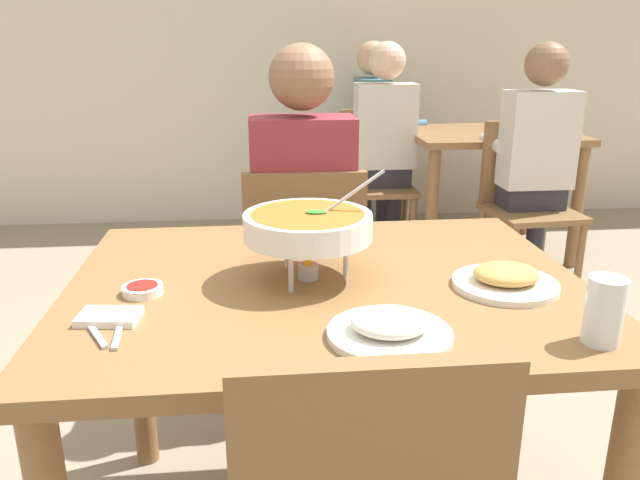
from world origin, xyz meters
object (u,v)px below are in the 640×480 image
dining_table_main (326,323)px  drink_glass (604,314)px  diner_main (302,207)px  patron_bg_left (377,127)px  chair_bg_right (525,195)px  appetizer_plate (506,279)px  sauce_dish (143,289)px  patron_bg_right (534,152)px  patron_bg_middle (383,137)px  rice_plate (390,328)px  dining_table_far (488,154)px  chair_bg_middle (375,174)px  chair_diner_main (303,271)px  chair_bg_left (388,160)px  curry_bowl (308,227)px

dining_table_main → drink_glass: 0.63m
diner_main → patron_bg_left: same height
chair_bg_right → appetizer_plate: bearing=-115.2°
sauce_dish → patron_bg_right: patron_bg_right is taller
dining_table_main → sauce_dish: size_ratio=13.40×
chair_bg_right → patron_bg_middle: (-0.67, 0.59, 0.24)m
rice_plate → appetizer_plate: 0.39m
diner_main → patron_bg_middle: 1.72m
rice_plate → dining_table_far: size_ratio=0.24×
patron_bg_middle → diner_main: bearing=-111.2°
diner_main → chair_bg_middle: bearing=70.5°
drink_glass → chair_diner_main: bearing=112.8°
chair_bg_left → patron_bg_left: bearing=179.8°
dining_table_main → chair_bg_middle: 2.51m
diner_main → curry_bowl: diner_main is taller
appetizer_plate → drink_glass: (0.07, -0.28, 0.04)m
diner_main → patron_bg_middle: same height
dining_table_main → patron_bg_middle: (0.62, 2.39, 0.08)m
curry_bowl → chair_bg_right: size_ratio=0.37×
dining_table_main → chair_bg_left: bearing=75.3°
rice_plate → appetizer_plate: bearing=35.0°
dining_table_far → chair_bg_left: bearing=135.1°
chair_diner_main → rice_plate: chair_diner_main is taller
dining_table_main → chair_bg_middle: bearing=76.5°
dining_table_far → patron_bg_middle: (-0.66, 0.04, 0.11)m
sauce_dish → chair_bg_right: bearing=47.2°
rice_plate → chair_bg_middle: 2.81m
dining_table_main → dining_table_far: size_ratio=1.21×
dining_table_main → patron_bg_right: (1.31, 1.78, 0.08)m
dining_table_main → diner_main: (0.00, 0.79, 0.08)m
rice_plate → patron_bg_left: bearing=79.6°
chair_diner_main → dining_table_far: chair_diner_main is taller
dining_table_main → dining_table_far: same height
chair_bg_right → patron_bg_right: (0.02, -0.01, 0.24)m
dining_table_main → rice_plate: rice_plate is taller
dining_table_main → curry_bowl: size_ratio=3.63×
rice_plate → patron_bg_middle: bearing=78.8°
patron_bg_middle → dining_table_far: bearing=-3.2°
curry_bowl → drink_glass: curry_bowl is taller
chair_diner_main → patron_bg_right: bearing=38.1°
appetizer_plate → chair_bg_left: 3.00m
diner_main → chair_bg_right: size_ratio=1.46×
diner_main → rice_plate: diner_main is taller
rice_plate → drink_glass: size_ratio=1.85×
chair_bg_right → chair_bg_left: bearing=116.4°
chair_bg_left → appetizer_plate: bearing=-96.8°
rice_plate → chair_bg_right: size_ratio=0.27×
rice_plate → curry_bowl: bearing=111.7°
chair_diner_main → patron_bg_right: patron_bg_right is taller
dining_table_main → chair_diner_main: size_ratio=1.34×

